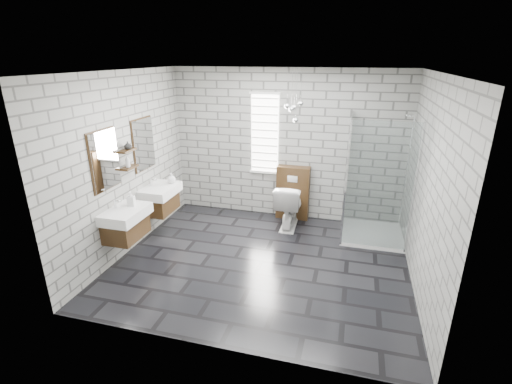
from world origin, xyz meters
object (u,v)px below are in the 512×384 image
at_px(vanity_right, 158,192).
at_px(shower_enclosure, 368,211).
at_px(toilet, 289,205).
at_px(vanity_left, 123,215).
at_px(cistern_panel, 293,193).

distance_m(vanity_right, shower_enclosure, 3.49).
xyz_separation_m(vanity_right, shower_enclosure, (3.41, 0.69, -0.25)).
distance_m(shower_enclosure, toilet, 1.35).
bearing_deg(vanity_left, shower_enclosure, 26.34).
xyz_separation_m(shower_enclosure, toilet, (-1.34, 0.13, -0.10)).
height_order(vanity_left, shower_enclosure, shower_enclosure).
relative_size(shower_enclosure, toilet, 2.53).
distance_m(vanity_left, cistern_panel, 3.04).
relative_size(cistern_panel, toilet, 1.25).
distance_m(vanity_left, vanity_right, 0.99).
height_order(vanity_left, toilet, vanity_left).
distance_m(vanity_right, cistern_panel, 2.41).
bearing_deg(vanity_right, cistern_panel, 30.33).
height_order(shower_enclosure, toilet, shower_enclosure).
bearing_deg(cistern_panel, vanity_left, -133.22).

